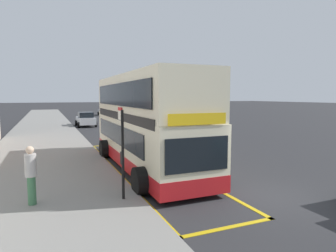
{
  "coord_description": "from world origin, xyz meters",
  "views": [
    {
      "loc": [
        -6.78,
        -7.19,
        3.43
      ],
      "look_at": [
        -0.99,
        6.6,
        1.89
      ],
      "focal_mm": 31.1,
      "sensor_mm": 36.0,
      "label": 1
    }
  ],
  "objects_px": {
    "bus_stop_sign": "(122,146)",
    "parked_car_silver_kerbside": "(86,119)",
    "double_decker_bus": "(145,125)",
    "parked_car_silver_distant": "(105,111)",
    "pedestrian_waiting_near_sign": "(31,173)"
  },
  "relations": [
    {
      "from": "parked_car_silver_distant",
      "to": "pedestrian_waiting_near_sign",
      "type": "xyz_separation_m",
      "value": [
        -10.29,
        -43.3,
        0.33
      ]
    },
    {
      "from": "bus_stop_sign",
      "to": "pedestrian_waiting_near_sign",
      "type": "relative_size",
      "value": 1.63
    },
    {
      "from": "parked_car_silver_distant",
      "to": "parked_car_silver_kerbside",
      "type": "bearing_deg",
      "value": -107.54
    },
    {
      "from": "double_decker_bus",
      "to": "parked_car_silver_distant",
      "type": "height_order",
      "value": "double_decker_bus"
    },
    {
      "from": "parked_car_silver_distant",
      "to": "pedestrian_waiting_near_sign",
      "type": "distance_m",
      "value": 44.5
    },
    {
      "from": "bus_stop_sign",
      "to": "pedestrian_waiting_near_sign",
      "type": "xyz_separation_m",
      "value": [
        -2.68,
        0.52,
        -0.71
      ]
    },
    {
      "from": "double_decker_bus",
      "to": "parked_car_silver_distant",
      "type": "distance_m",
      "value": 40.03
    },
    {
      "from": "parked_car_silver_kerbside",
      "to": "pedestrian_waiting_near_sign",
      "type": "distance_m",
      "value": 25.02
    },
    {
      "from": "bus_stop_sign",
      "to": "parked_car_silver_kerbside",
      "type": "relative_size",
      "value": 0.7
    },
    {
      "from": "parked_car_silver_distant",
      "to": "pedestrian_waiting_near_sign",
      "type": "bearing_deg",
      "value": -104.09
    },
    {
      "from": "pedestrian_waiting_near_sign",
      "to": "bus_stop_sign",
      "type": "bearing_deg",
      "value": -10.97
    },
    {
      "from": "pedestrian_waiting_near_sign",
      "to": "parked_car_silver_kerbside",
      "type": "bearing_deg",
      "value": 79.33
    },
    {
      "from": "parked_car_silver_kerbside",
      "to": "pedestrian_waiting_near_sign",
      "type": "height_order",
      "value": "pedestrian_waiting_near_sign"
    },
    {
      "from": "double_decker_bus",
      "to": "bus_stop_sign",
      "type": "bearing_deg",
      "value": -117.02
    },
    {
      "from": "bus_stop_sign",
      "to": "pedestrian_waiting_near_sign",
      "type": "bearing_deg",
      "value": 169.03
    }
  ]
}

